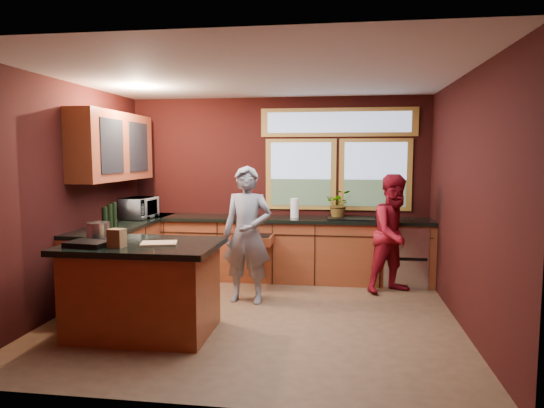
% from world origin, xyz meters
% --- Properties ---
extents(floor, '(4.50, 4.50, 0.00)m').
position_xyz_m(floor, '(0.00, 0.00, 0.00)').
color(floor, brown).
rests_on(floor, ground).
extents(room_shell, '(4.52, 4.02, 2.71)m').
position_xyz_m(room_shell, '(-0.60, 0.32, 1.80)').
color(room_shell, black).
rests_on(room_shell, ground).
extents(back_counter, '(4.50, 0.64, 0.93)m').
position_xyz_m(back_counter, '(0.20, 1.70, 0.46)').
color(back_counter, brown).
rests_on(back_counter, floor).
extents(left_counter, '(0.64, 2.30, 0.93)m').
position_xyz_m(left_counter, '(-1.95, 0.85, 0.47)').
color(left_counter, brown).
rests_on(left_counter, floor).
extents(island, '(1.55, 1.05, 0.95)m').
position_xyz_m(island, '(-1.06, -0.65, 0.48)').
color(island, brown).
rests_on(island, floor).
extents(person_grey, '(0.66, 0.47, 1.70)m').
position_xyz_m(person_grey, '(-0.20, 0.56, 0.85)').
color(person_grey, slate).
rests_on(person_grey, floor).
extents(person_red, '(0.97, 0.92, 1.59)m').
position_xyz_m(person_red, '(1.68, 1.25, 0.79)').
color(person_red, maroon).
rests_on(person_red, floor).
extents(microwave, '(0.41, 0.57, 0.30)m').
position_xyz_m(microwave, '(-1.92, 1.29, 1.08)').
color(microwave, '#999999').
rests_on(microwave, left_counter).
extents(potted_plant, '(0.37, 0.32, 0.41)m').
position_xyz_m(potted_plant, '(0.93, 1.75, 1.14)').
color(potted_plant, '#999999').
rests_on(potted_plant, back_counter).
extents(paper_towel, '(0.12, 0.12, 0.28)m').
position_xyz_m(paper_towel, '(0.29, 1.70, 1.07)').
color(paper_towel, white).
rests_on(paper_towel, back_counter).
extents(cutting_board, '(0.40, 0.34, 0.02)m').
position_xyz_m(cutting_board, '(-0.86, -0.70, 0.95)').
color(cutting_board, '#AC7F58').
rests_on(cutting_board, island).
extents(stock_pot, '(0.24, 0.24, 0.18)m').
position_xyz_m(stock_pot, '(-1.61, -0.50, 1.03)').
color(stock_pot, '#B5B5BA').
rests_on(stock_pot, island).
extents(paper_bag, '(0.17, 0.14, 0.18)m').
position_xyz_m(paper_bag, '(-1.21, -0.90, 1.03)').
color(paper_bag, brown).
rests_on(paper_bag, island).
extents(black_tray, '(0.43, 0.33, 0.05)m').
position_xyz_m(black_tray, '(-1.51, -0.90, 0.97)').
color(black_tray, black).
rests_on(black_tray, island).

